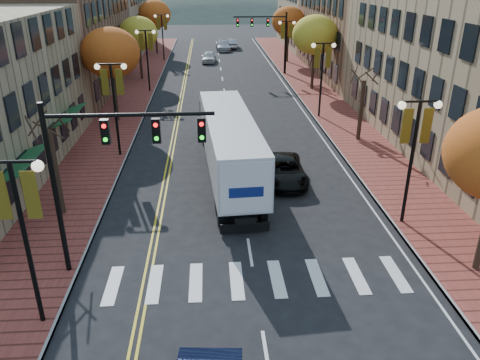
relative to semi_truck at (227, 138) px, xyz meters
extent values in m
plane|color=black|center=(0.58, -12.70, -2.25)|extent=(200.00, 200.00, 0.00)
cube|color=brown|center=(-8.42, 19.80, -2.17)|extent=(4.00, 85.00, 0.15)
cube|color=brown|center=(9.58, 19.80, -2.17)|extent=(4.00, 85.00, 0.15)
cube|color=brown|center=(-16.42, 23.30, 3.25)|extent=(12.00, 24.00, 11.00)
cube|color=#9E8966|center=(-16.42, 48.30, 2.50)|extent=(12.00, 26.00, 9.50)
cube|color=brown|center=(19.08, 29.30, 2.75)|extent=(15.00, 24.00, 10.00)
cube|color=#9E8966|center=(19.08, 51.30, 3.25)|extent=(15.00, 20.00, 11.00)
cylinder|color=#382619|center=(-8.42, -4.70, 0.00)|extent=(0.28, 0.28, 4.20)
cylinder|color=#382619|center=(-8.42, 11.30, 0.35)|extent=(0.28, 0.28, 4.90)
ellipsoid|color=orange|center=(-8.42, 11.30, 3.21)|extent=(4.48, 4.48, 3.81)
cylinder|color=#382619|center=(-8.42, 27.30, 0.18)|extent=(0.28, 0.28, 4.55)
ellipsoid|color=yellow|center=(-8.42, 27.30, 2.82)|extent=(4.16, 4.16, 3.54)
cylinder|color=#382619|center=(-8.42, 45.30, 0.42)|extent=(0.28, 0.28, 5.04)
ellipsoid|color=orange|center=(-8.42, 45.30, 3.37)|extent=(4.61, 4.61, 3.92)
cylinder|color=#382619|center=(9.58, 5.30, 0.00)|extent=(0.28, 0.28, 4.20)
cylinder|color=#382619|center=(9.58, 21.30, 0.35)|extent=(0.28, 0.28, 4.90)
ellipsoid|color=yellow|center=(9.58, 21.30, 3.21)|extent=(4.48, 4.48, 3.81)
cylinder|color=#382619|center=(9.58, 37.30, 0.28)|extent=(0.28, 0.28, 4.76)
ellipsoid|color=orange|center=(9.58, 37.30, 3.06)|extent=(4.35, 4.35, 3.70)
cylinder|color=black|center=(-6.92, -12.70, 0.75)|extent=(0.16, 0.16, 6.00)
cylinder|color=black|center=(-6.92, -12.70, 3.75)|extent=(1.60, 0.10, 0.10)
sphere|color=#FFF2CC|center=(-6.12, -12.70, 3.60)|extent=(0.36, 0.36, 0.36)
cube|color=#A98916|center=(-7.37, -12.70, 2.65)|extent=(0.45, 0.03, 1.60)
cube|color=#A98916|center=(-6.47, -12.70, 2.65)|extent=(0.45, 0.03, 1.60)
cylinder|color=black|center=(-6.92, 3.30, 0.75)|extent=(0.16, 0.16, 6.00)
cylinder|color=black|center=(-6.92, 3.30, 3.75)|extent=(1.60, 0.10, 0.10)
sphere|color=#FFF2CC|center=(-7.72, 3.30, 3.60)|extent=(0.36, 0.36, 0.36)
sphere|color=#FFF2CC|center=(-6.12, 3.30, 3.60)|extent=(0.36, 0.36, 0.36)
cube|color=#A98916|center=(-7.37, 3.30, 2.65)|extent=(0.45, 0.03, 1.60)
cube|color=#A98916|center=(-6.47, 3.30, 2.65)|extent=(0.45, 0.03, 1.60)
cylinder|color=black|center=(-6.92, 21.30, 0.75)|extent=(0.16, 0.16, 6.00)
cylinder|color=black|center=(-6.92, 21.30, 3.75)|extent=(1.60, 0.10, 0.10)
sphere|color=#FFF2CC|center=(-7.72, 21.30, 3.60)|extent=(0.36, 0.36, 0.36)
sphere|color=#FFF2CC|center=(-6.12, 21.30, 3.60)|extent=(0.36, 0.36, 0.36)
cube|color=#A98916|center=(-7.37, 21.30, 2.65)|extent=(0.45, 0.03, 1.60)
cube|color=#A98916|center=(-6.47, 21.30, 2.65)|extent=(0.45, 0.03, 1.60)
cylinder|color=black|center=(-6.92, 39.30, 0.75)|extent=(0.16, 0.16, 6.00)
cylinder|color=black|center=(-6.92, 39.30, 3.75)|extent=(1.60, 0.10, 0.10)
sphere|color=#FFF2CC|center=(-7.72, 39.30, 3.60)|extent=(0.36, 0.36, 0.36)
sphere|color=#FFF2CC|center=(-6.12, 39.30, 3.60)|extent=(0.36, 0.36, 0.36)
cube|color=#A98916|center=(-7.37, 39.30, 2.65)|extent=(0.45, 0.03, 1.60)
cube|color=#A98916|center=(-6.47, 39.30, 2.65)|extent=(0.45, 0.03, 1.60)
cylinder|color=black|center=(8.08, -6.70, 0.75)|extent=(0.16, 0.16, 6.00)
cylinder|color=black|center=(8.08, -6.70, 3.75)|extent=(1.60, 0.10, 0.10)
sphere|color=#FFF2CC|center=(7.28, -6.70, 3.60)|extent=(0.36, 0.36, 0.36)
sphere|color=#FFF2CC|center=(8.88, -6.70, 3.60)|extent=(0.36, 0.36, 0.36)
cube|color=#A98916|center=(7.63, -6.70, 2.65)|extent=(0.45, 0.03, 1.60)
cube|color=#A98916|center=(8.53, -6.70, 2.65)|extent=(0.45, 0.03, 1.60)
cylinder|color=black|center=(8.08, 11.30, 0.75)|extent=(0.16, 0.16, 6.00)
cylinder|color=black|center=(8.08, 11.30, 3.75)|extent=(1.60, 0.10, 0.10)
sphere|color=#FFF2CC|center=(7.28, 11.30, 3.60)|extent=(0.36, 0.36, 0.36)
sphere|color=#FFF2CC|center=(8.88, 11.30, 3.60)|extent=(0.36, 0.36, 0.36)
cube|color=#A98916|center=(7.63, 11.30, 2.65)|extent=(0.45, 0.03, 1.60)
cube|color=#A98916|center=(8.53, 11.30, 2.65)|extent=(0.45, 0.03, 1.60)
cylinder|color=black|center=(8.08, 29.30, 0.75)|extent=(0.16, 0.16, 6.00)
cylinder|color=black|center=(8.08, 29.30, 3.75)|extent=(1.60, 0.10, 0.10)
sphere|color=#FFF2CC|center=(7.28, 29.30, 3.60)|extent=(0.36, 0.36, 0.36)
sphere|color=#FFF2CC|center=(8.88, 29.30, 3.60)|extent=(0.36, 0.36, 0.36)
cube|color=#A98916|center=(7.63, 29.30, 2.65)|extent=(0.45, 0.03, 1.60)
cube|color=#A98916|center=(8.53, 29.30, 2.65)|extent=(0.45, 0.03, 1.60)
cylinder|color=black|center=(-6.82, -9.70, 1.25)|extent=(0.20, 0.20, 7.00)
cylinder|color=black|center=(-3.82, -9.70, 4.25)|extent=(6.00, 0.14, 0.14)
cube|color=black|center=(-4.72, -9.70, 3.65)|extent=(0.30, 0.25, 0.90)
sphere|color=#FF0C0C|center=(-4.72, -9.84, 3.90)|extent=(0.16, 0.16, 0.16)
cube|color=black|center=(-2.92, -9.70, 3.65)|extent=(0.30, 0.25, 0.90)
sphere|color=#FF0C0C|center=(-2.92, -9.84, 3.90)|extent=(0.16, 0.16, 0.16)
cube|color=black|center=(-1.30, -9.70, 3.65)|extent=(0.30, 0.25, 0.90)
sphere|color=#FF0C0C|center=(-1.30, -9.84, 3.90)|extent=(0.16, 0.16, 0.16)
cylinder|color=black|center=(7.98, 29.30, 1.25)|extent=(0.20, 0.20, 7.00)
cylinder|color=black|center=(4.98, 29.30, 4.25)|extent=(6.00, 0.14, 0.14)
cube|color=black|center=(5.88, 29.30, 3.65)|extent=(0.30, 0.25, 0.90)
sphere|color=#FF0C0C|center=(5.88, 29.16, 3.90)|extent=(0.16, 0.16, 0.16)
cube|color=black|center=(4.08, 29.30, 3.65)|extent=(0.30, 0.25, 0.90)
sphere|color=#FF0C0C|center=(4.08, 29.16, 3.90)|extent=(0.16, 0.16, 0.16)
cube|color=black|center=(2.46, 29.30, 3.65)|extent=(0.30, 0.25, 0.90)
sphere|color=#FF0C0C|center=(2.46, 29.16, 3.90)|extent=(0.16, 0.16, 0.16)
cube|color=black|center=(0.08, -1.23, -1.43)|extent=(1.80, 12.52, 0.34)
cube|color=silver|center=(0.08, -1.23, 0.25)|extent=(3.33, 12.63, 2.69)
cube|color=black|center=(-0.43, 6.44, -0.66)|extent=(2.59, 3.04, 2.40)
cylinder|color=black|center=(-0.59, -6.28, -1.77)|extent=(0.40, 0.98, 0.96)
cylinder|color=black|center=(1.42, -6.14, -1.77)|extent=(0.40, 0.98, 0.96)
cylinder|color=black|center=(-0.67, -5.13, -1.77)|extent=(0.40, 0.98, 0.96)
cylinder|color=black|center=(1.35, -4.99, -1.77)|extent=(0.40, 0.98, 0.96)
cylinder|color=black|center=(-1.36, 5.22, -1.77)|extent=(0.40, 0.98, 0.96)
cylinder|color=black|center=(0.65, 5.36, -1.77)|extent=(0.40, 0.98, 0.96)
cylinder|color=black|center=(-1.50, 7.33, -1.77)|extent=(0.40, 0.98, 0.96)
cylinder|color=black|center=(0.51, 7.47, -1.77)|extent=(0.40, 0.98, 0.96)
imported|color=black|center=(3.22, -1.32, -1.57)|extent=(2.37, 4.93, 1.36)
imported|color=silver|center=(-0.82, 38.09, -1.52)|extent=(2.05, 4.37, 1.44)
imported|color=#A7A8AF|center=(1.40, 48.33, -1.49)|extent=(2.28, 5.29, 1.52)
imported|color=#A0A1A8|center=(2.97, 50.49, -1.51)|extent=(1.98, 4.59, 1.47)
camera|label=1|loc=(-1.01, -25.85, 8.84)|focal=35.00mm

